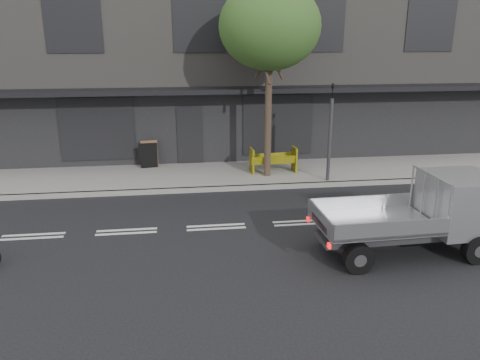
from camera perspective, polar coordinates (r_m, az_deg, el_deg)
name	(u,v)px	position (r m, az deg, el deg)	size (l,w,h in m)	color
ground	(216,227)	(12.86, -2.93, -5.77)	(80.00, 80.00, 0.00)	black
sidewalk	(206,176)	(17.26, -4.20, 0.54)	(32.00, 3.20, 0.15)	gray
kerb	(209,189)	(15.73, -3.85, -1.12)	(32.00, 0.20, 0.15)	gray
building_main	(196,57)	(23.15, -5.43, 14.65)	(26.00, 10.00, 8.00)	slate
street_tree	(270,27)	(16.30, 3.64, 18.11)	(3.40, 3.40, 6.74)	#382B21
traffic_light_pole	(330,138)	(16.34, 10.89, 5.03)	(0.12, 0.12, 3.50)	#2D2D30
flatbed_ute	(445,207)	(12.14, 23.67, -3.01)	(4.30, 1.88, 1.97)	black
construction_barrier	(275,161)	(17.09, 4.24, 2.31)	(1.72, 0.69, 0.96)	yellow
sandwich_board	(149,156)	(18.08, -11.03, 2.94)	(0.63, 0.42, 1.00)	black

